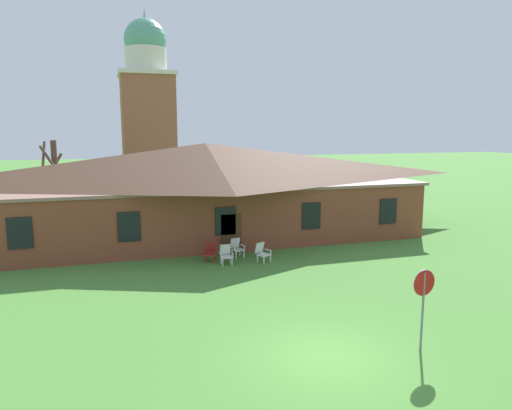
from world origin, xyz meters
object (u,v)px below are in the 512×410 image
lawn_chair_by_porch (210,251)px  lawn_chair_middle (262,252)px  stop_sign (424,293)px  lawn_chair_near_door (226,254)px  lawn_chair_left_end (237,247)px

lawn_chair_by_porch → lawn_chair_middle: (2.46, -0.89, 0.00)m
stop_sign → lawn_chair_near_door: (-3.35, 10.62, -1.27)m
lawn_chair_by_porch → lawn_chair_near_door: (0.65, -0.72, 0.00)m
lawn_chair_near_door → lawn_chair_middle: size_ratio=1.00×
stop_sign → lawn_chair_by_porch: 12.09m
lawn_chair_by_porch → lawn_chair_left_end: (1.51, 0.44, 0.00)m
lawn_chair_left_end → lawn_chair_by_porch: bearing=-163.8°
lawn_chair_by_porch → lawn_chair_middle: bearing=-19.8°
lawn_chair_by_porch → lawn_chair_left_end: size_ratio=1.00×
lawn_chair_by_porch → lawn_chair_near_door: same height
stop_sign → lawn_chair_middle: bearing=98.4°
lawn_chair_by_porch → lawn_chair_middle: size_ratio=1.00×
stop_sign → lawn_chair_near_door: 11.21m
lawn_chair_by_porch → lawn_chair_middle: 2.61m
lawn_chair_left_end → lawn_chair_middle: same height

